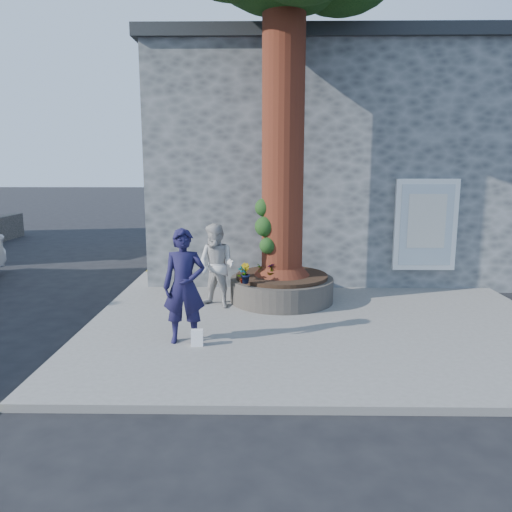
{
  "coord_description": "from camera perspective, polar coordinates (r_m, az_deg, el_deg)",
  "views": [
    {
      "loc": [
        0.38,
        -8.88,
        3.15
      ],
      "look_at": [
        0.23,
        1.38,
        1.25
      ],
      "focal_mm": 35.0,
      "sensor_mm": 36.0,
      "label": 1
    }
  ],
  "objects": [
    {
      "name": "ground",
      "position": [
        9.43,
        -1.56,
        -9.03
      ],
      "size": [
        120.0,
        120.0,
        0.0
      ],
      "primitive_type": "plane",
      "color": "black",
      "rests_on": "ground"
    },
    {
      "name": "plant_a",
      "position": [
        10.28,
        -1.6,
        -2.14
      ],
      "size": [
        0.23,
        0.22,
        0.36
      ],
      "primitive_type": "imported",
      "rotation": [
        0.0,
        0.0,
        0.64
      ],
      "color": "gray",
      "rests_on": "planter"
    },
    {
      "name": "shopping_bag",
      "position": [
        8.58,
        -6.75,
        -9.25
      ],
      "size": [
        0.21,
        0.13,
        0.28
      ],
      "primitive_type": "cube",
      "rotation": [
        0.0,
        0.0,
        0.08
      ],
      "color": "white",
      "rests_on": "pavement"
    },
    {
      "name": "man",
      "position": [
        8.56,
        -8.21,
        -3.44
      ],
      "size": [
        0.74,
        0.5,
        1.97
      ],
      "primitive_type": "imported",
      "rotation": [
        0.0,
        0.0,
        0.04
      ],
      "color": "#161335",
      "rests_on": "pavement"
    },
    {
      "name": "plant_b",
      "position": [
        10.28,
        -1.29,
        -1.99
      ],
      "size": [
        0.32,
        0.32,
        0.42
      ],
      "primitive_type": "imported",
      "rotation": [
        0.0,
        0.0,
        2.21
      ],
      "color": "gray",
      "rests_on": "planter"
    },
    {
      "name": "woman",
      "position": [
        10.62,
        -4.53,
        -1.13
      ],
      "size": [
        1.09,
        1.01,
        1.79
      ],
      "primitive_type": "imported",
      "rotation": [
        0.0,
        0.0,
        -0.5
      ],
      "color": "#B3B0AB",
      "rests_on": "pavement"
    },
    {
      "name": "pavement",
      "position": [
        10.41,
        7.01,
        -6.86
      ],
      "size": [
        9.0,
        8.0,
        0.12
      ],
      "primitive_type": "cube",
      "color": "slate",
      "rests_on": "ground"
    },
    {
      "name": "plant_c",
      "position": [
        10.72,
        1.77,
        -1.71
      ],
      "size": [
        0.25,
        0.25,
        0.33
      ],
      "primitive_type": "imported",
      "rotation": [
        0.0,
        0.0,
        3.62
      ],
      "color": "gray",
      "rests_on": "planter"
    },
    {
      "name": "planter",
      "position": [
        11.22,
        2.95,
        -3.64
      ],
      "size": [
        2.3,
        2.3,
        0.6
      ],
      "color": "black",
      "rests_on": "pavement"
    },
    {
      "name": "yellow_line",
      "position": [
        10.92,
        -17.65,
        -6.77
      ],
      "size": [
        0.1,
        30.0,
        0.01
      ],
      "primitive_type": "cube",
      "color": "yellow",
      "rests_on": "ground"
    },
    {
      "name": "plant_d",
      "position": [
        10.95,
        0.68,
        -1.61
      ],
      "size": [
        0.27,
        0.29,
        0.27
      ],
      "primitive_type": "imported",
      "rotation": [
        0.0,
        0.0,
        4.95
      ],
      "color": "gray",
      "rests_on": "planter"
    },
    {
      "name": "stone_shop",
      "position": [
        16.21,
        8.49,
        10.41
      ],
      "size": [
        10.3,
        8.3,
        6.3
      ],
      "color": "#484B4C",
      "rests_on": "ground"
    }
  ]
}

